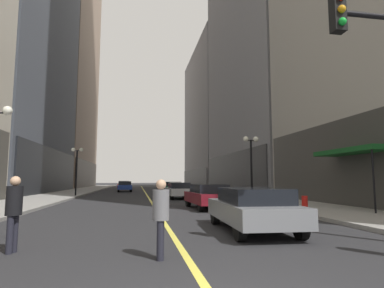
{
  "coord_description": "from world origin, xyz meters",
  "views": [
    {
      "loc": [
        -1.04,
        -3.44,
        1.59
      ],
      "look_at": [
        4.56,
        28.53,
        5.23
      ],
      "focal_mm": 29.39,
      "sensor_mm": 36.0,
      "label": 1
    }
  ],
  "objects_px": {
    "car_silver": "(178,190)",
    "pedestrian_in_grey_suit": "(161,213)",
    "car_blue": "(125,186)",
    "car_red": "(124,185)",
    "pedestrian_in_black_coat": "(14,208)",
    "fire_hydrant_right": "(305,204)",
    "car_maroon": "(208,195)",
    "car_green": "(172,187)",
    "car_grey": "(252,207)",
    "street_lamp_left_far": "(77,161)",
    "street_lamp_right_mid": "(251,154)"
  },
  "relations": [
    {
      "from": "pedestrian_in_grey_suit",
      "to": "street_lamp_right_mid",
      "type": "distance_m",
      "value": 15.17
    },
    {
      "from": "car_blue",
      "to": "car_red",
      "type": "bearing_deg",
      "value": 92.65
    },
    {
      "from": "street_lamp_left_far",
      "to": "car_green",
      "type": "bearing_deg",
      "value": 23.27
    },
    {
      "from": "pedestrian_in_black_coat",
      "to": "street_lamp_left_far",
      "type": "relative_size",
      "value": 0.37
    },
    {
      "from": "car_blue",
      "to": "car_red",
      "type": "height_order",
      "value": "same"
    },
    {
      "from": "car_maroon",
      "to": "car_green",
      "type": "distance_m",
      "value": 16.77
    },
    {
      "from": "car_silver",
      "to": "fire_hydrant_right",
      "type": "height_order",
      "value": "car_silver"
    },
    {
      "from": "car_blue",
      "to": "street_lamp_left_far",
      "type": "height_order",
      "value": "street_lamp_left_far"
    },
    {
      "from": "car_blue",
      "to": "pedestrian_in_grey_suit",
      "type": "xyz_separation_m",
      "value": [
        2.01,
        -35.14,
        0.2
      ]
    },
    {
      "from": "car_silver",
      "to": "car_red",
      "type": "xyz_separation_m",
      "value": [
        -5.37,
        26.38,
        0.0
      ]
    },
    {
      "from": "car_maroon",
      "to": "pedestrian_in_grey_suit",
      "type": "relative_size",
      "value": 2.76
    },
    {
      "from": "pedestrian_in_black_coat",
      "to": "pedestrian_in_grey_suit",
      "type": "xyz_separation_m",
      "value": [
        3.14,
        -1.1,
        -0.05
      ]
    },
    {
      "from": "pedestrian_in_grey_suit",
      "to": "street_lamp_left_far",
      "type": "bearing_deg",
      "value": 104.16
    },
    {
      "from": "pedestrian_in_grey_suit",
      "to": "street_lamp_right_mid",
      "type": "bearing_deg",
      "value": 62.39
    },
    {
      "from": "car_red",
      "to": "pedestrian_in_grey_suit",
      "type": "distance_m",
      "value": 45.64
    },
    {
      "from": "car_silver",
      "to": "pedestrian_in_black_coat",
      "type": "relative_size",
      "value": 2.46
    },
    {
      "from": "pedestrian_in_grey_suit",
      "to": "street_lamp_right_mid",
      "type": "relative_size",
      "value": 0.36
    },
    {
      "from": "street_lamp_left_far",
      "to": "pedestrian_in_grey_suit",
      "type": "bearing_deg",
      "value": -75.84
    },
    {
      "from": "car_silver",
      "to": "car_blue",
      "type": "xyz_separation_m",
      "value": [
        -4.88,
        15.95,
        0.0
      ]
    },
    {
      "from": "car_blue",
      "to": "pedestrian_in_black_coat",
      "type": "xyz_separation_m",
      "value": [
        -1.13,
        -34.03,
        0.25
      ]
    },
    {
      "from": "street_lamp_right_mid",
      "to": "car_grey",
      "type": "bearing_deg",
      "value": -110.65
    },
    {
      "from": "car_green",
      "to": "car_blue",
      "type": "xyz_separation_m",
      "value": [
        -5.22,
        8.04,
        -0.0
      ]
    },
    {
      "from": "car_silver",
      "to": "pedestrian_in_black_coat",
      "type": "bearing_deg",
      "value": -108.4
    },
    {
      "from": "car_red",
      "to": "fire_hydrant_right",
      "type": "height_order",
      "value": "car_red"
    },
    {
      "from": "car_blue",
      "to": "fire_hydrant_right",
      "type": "xyz_separation_m",
      "value": [
        9.46,
        -27.55,
        -0.32
      ]
    },
    {
      "from": "car_green",
      "to": "car_red",
      "type": "relative_size",
      "value": 0.94
    },
    {
      "from": "pedestrian_in_grey_suit",
      "to": "car_green",
      "type": "bearing_deg",
      "value": 83.26
    },
    {
      "from": "car_blue",
      "to": "pedestrian_in_grey_suit",
      "type": "height_order",
      "value": "pedestrian_in_grey_suit"
    },
    {
      "from": "car_grey",
      "to": "car_red",
      "type": "distance_m",
      "value": 43.0
    },
    {
      "from": "pedestrian_in_black_coat",
      "to": "pedestrian_in_grey_suit",
      "type": "height_order",
      "value": "pedestrian_in_black_coat"
    },
    {
      "from": "car_maroon",
      "to": "car_green",
      "type": "height_order",
      "value": "same"
    },
    {
      "from": "street_lamp_left_far",
      "to": "car_grey",
      "type": "bearing_deg",
      "value": -66.3
    },
    {
      "from": "car_red",
      "to": "fire_hydrant_right",
      "type": "distance_m",
      "value": 39.27
    },
    {
      "from": "street_lamp_right_mid",
      "to": "car_silver",
      "type": "bearing_deg",
      "value": 124.58
    },
    {
      "from": "car_maroon",
      "to": "car_green",
      "type": "bearing_deg",
      "value": 90.43
    },
    {
      "from": "pedestrian_in_black_coat",
      "to": "fire_hydrant_right",
      "type": "xyz_separation_m",
      "value": [
        10.59,
        6.48,
        -0.56
      ]
    },
    {
      "from": "car_red",
      "to": "street_lamp_right_mid",
      "type": "relative_size",
      "value": 1.09
    },
    {
      "from": "pedestrian_in_grey_suit",
      "to": "fire_hydrant_right",
      "type": "xyz_separation_m",
      "value": [
        7.44,
        7.58,
        -0.52
      ]
    },
    {
      "from": "car_maroon",
      "to": "car_red",
      "type": "height_order",
      "value": "same"
    },
    {
      "from": "car_silver",
      "to": "car_grey",
      "type": "bearing_deg",
      "value": -89.39
    },
    {
      "from": "car_silver",
      "to": "car_red",
      "type": "bearing_deg",
      "value": 101.5
    },
    {
      "from": "car_blue",
      "to": "car_maroon",
      "type": "bearing_deg",
      "value": -77.85
    },
    {
      "from": "pedestrian_in_grey_suit",
      "to": "fire_hydrant_right",
      "type": "bearing_deg",
      "value": 45.53
    },
    {
      "from": "car_maroon",
      "to": "street_lamp_right_mid",
      "type": "height_order",
      "value": "street_lamp_right_mid"
    },
    {
      "from": "car_silver",
      "to": "car_maroon",
      "type": "bearing_deg",
      "value": -87.05
    },
    {
      "from": "car_silver",
      "to": "pedestrian_in_grey_suit",
      "type": "bearing_deg",
      "value": -98.51
    },
    {
      "from": "pedestrian_in_black_coat",
      "to": "fire_hydrant_right",
      "type": "relative_size",
      "value": 2.07
    },
    {
      "from": "car_grey",
      "to": "street_lamp_left_far",
      "type": "xyz_separation_m",
      "value": [
        -8.9,
        20.27,
        2.54
      ]
    },
    {
      "from": "car_green",
      "to": "pedestrian_in_grey_suit",
      "type": "xyz_separation_m",
      "value": [
        -3.2,
        -27.1,
        0.2
      ]
    },
    {
      "from": "street_lamp_left_far",
      "to": "fire_hydrant_right",
      "type": "relative_size",
      "value": 5.54
    }
  ]
}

